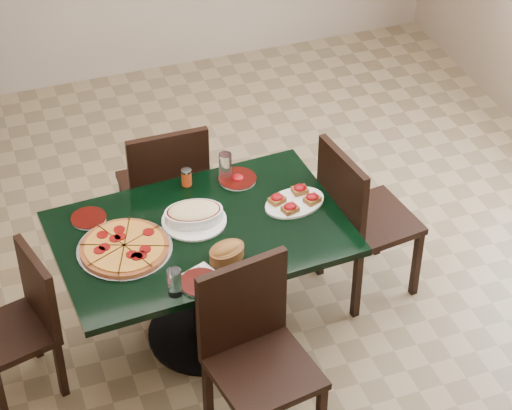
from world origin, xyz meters
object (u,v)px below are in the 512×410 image
object	(u,v)px
chair_near	(254,347)
pepperoni_pizza	(124,248)
main_table	(202,257)
bruschetta_platter	(295,200)
lasagna_casserole	(194,214)
chair_far	(166,186)
bread_basket	(227,252)
chair_right	(358,214)
chair_left	(24,319)

from	to	relation	value
chair_near	pepperoni_pizza	size ratio (longest dim) A/B	2.08
main_table	bruschetta_platter	bearing A→B (deg)	1.24
chair_near	lasagna_casserole	xyz separation A→B (m)	(-0.06, 0.76, 0.24)
lasagna_casserole	bruschetta_platter	world-z (taller)	lasagna_casserole
lasagna_casserole	chair_far	bearing A→B (deg)	98.11
pepperoni_pizza	bread_basket	world-z (taller)	bread_basket
chair_right	bruschetta_platter	world-z (taller)	chair_right
bread_basket	chair_right	bearing A→B (deg)	-0.32
chair_right	chair_near	bearing A→B (deg)	123.37
chair_left	lasagna_casserole	size ratio (longest dim) A/B	2.47
pepperoni_pizza	bread_basket	xyz separation A→B (m)	(0.46, -0.22, 0.02)
chair_left	bruschetta_platter	size ratio (longest dim) A/B	2.17
chair_far	bruschetta_platter	world-z (taller)	chair_far
chair_right	bread_basket	world-z (taller)	chair_right
chair_near	chair_left	world-z (taller)	chair_near
main_table	pepperoni_pizza	bearing A→B (deg)	179.73
main_table	chair_right	world-z (taller)	chair_right
main_table	chair_near	world-z (taller)	chair_near
main_table	pepperoni_pizza	distance (m)	0.45
chair_far	chair_left	bearing A→B (deg)	37.45
chair_near	bread_basket	world-z (taller)	chair_near
main_table	chair_left	size ratio (longest dim) A/B	1.84
pepperoni_pizza	lasagna_casserole	size ratio (longest dim) A/B	1.43
main_table	chair_near	distance (m)	0.69
pepperoni_pizza	bread_basket	size ratio (longest dim) A/B	2.10
chair_far	bruschetta_platter	size ratio (longest dim) A/B	2.56
chair_far	chair_near	world-z (taller)	chair_near
chair_left	bruschetta_platter	world-z (taller)	chair_left
main_table	chair_far	bearing A→B (deg)	87.27
chair_right	bread_basket	distance (m)	0.95
chair_far	bruschetta_platter	bearing A→B (deg)	130.77
chair_left	bruschetta_platter	xyz separation A→B (m)	(1.47, 0.07, 0.32)
pepperoni_pizza	main_table	bearing A→B (deg)	3.23
bread_basket	bruschetta_platter	bearing A→B (deg)	10.82
bread_basket	bruschetta_platter	world-z (taller)	bread_basket
chair_right	bread_basket	xyz separation A→B (m)	(-0.86, -0.33, 0.24)
chair_left	pepperoni_pizza	world-z (taller)	chair_left
chair_right	lasagna_casserole	size ratio (longest dim) A/B	2.93
main_table	chair_far	xyz separation A→B (m)	(-0.01, 0.68, -0.02)
main_table	chair_near	size ratio (longest dim) A/B	1.54
bruschetta_platter	main_table	bearing A→B (deg)	172.20
pepperoni_pizza	bread_basket	bearing A→B (deg)	-26.01
chair_right	lasagna_casserole	xyz separation A→B (m)	(-0.93, 0.00, 0.24)
chair_far	chair_left	distance (m)	1.17
chair_right	main_table	bearing A→B (deg)	87.13
chair_left	pepperoni_pizza	distance (m)	0.62
chair_near	chair_right	bearing A→B (deg)	31.54
chair_near	pepperoni_pizza	bearing A→B (deg)	114.68
chair_right	chair_left	bearing A→B (deg)	85.54
lasagna_casserole	bruschetta_platter	size ratio (longest dim) A/B	0.88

